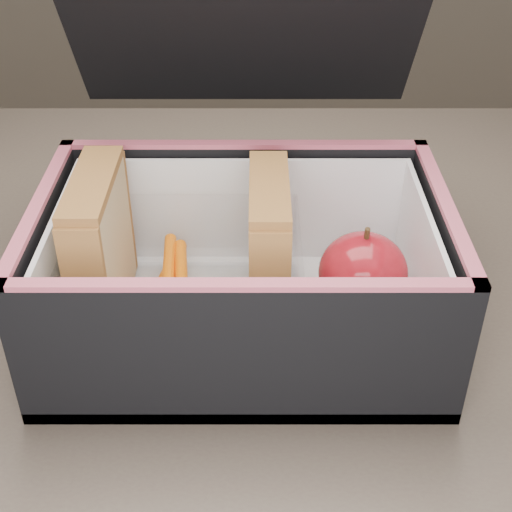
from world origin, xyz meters
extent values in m
cube|color=brown|center=(0.00, 0.00, 0.73)|extent=(1.20, 0.80, 0.03)
cube|color=black|center=(-0.04, 0.11, 0.94)|extent=(0.29, 0.11, 0.16)
cube|color=#D4B181|center=(-0.16, -0.04, 0.82)|extent=(0.01, 0.10, 0.11)
cube|color=#D16A77|center=(-0.15, -0.04, 0.82)|extent=(0.01, 0.10, 0.10)
cube|color=#D4B181|center=(-0.14, -0.04, 0.82)|extent=(0.01, 0.10, 0.11)
cube|color=brown|center=(-0.15, -0.04, 0.88)|extent=(0.03, 0.11, 0.01)
cube|color=#D4B181|center=(-0.03, -0.04, 0.82)|extent=(0.01, 0.10, 0.11)
cube|color=#D16A77|center=(-0.02, -0.04, 0.82)|extent=(0.01, 0.10, 0.10)
cube|color=#D4B181|center=(-0.01, -0.04, 0.82)|extent=(0.01, 0.10, 0.11)
cube|color=brown|center=(-0.02, -0.04, 0.88)|extent=(0.03, 0.10, 0.01)
cylinder|color=orange|center=(-0.10, -0.01, 0.77)|extent=(0.01, 0.08, 0.01)
cylinder|color=orange|center=(-0.10, -0.03, 0.78)|extent=(0.02, 0.08, 0.01)
cylinder|color=orange|center=(-0.10, -0.02, 0.80)|extent=(0.01, 0.08, 0.01)
cylinder|color=orange|center=(-0.08, -0.07, 0.77)|extent=(0.01, 0.08, 0.01)
cylinder|color=orange|center=(-0.10, -0.01, 0.78)|extent=(0.03, 0.08, 0.01)
cylinder|color=orange|center=(-0.09, -0.03, 0.80)|extent=(0.02, 0.08, 0.01)
cube|color=white|center=(0.05, -0.04, 0.77)|extent=(0.08, 0.08, 0.01)
ellipsoid|color=maroon|center=(0.05, -0.04, 0.80)|extent=(0.08, 0.08, 0.06)
cylinder|color=#412E17|center=(0.05, -0.04, 0.84)|extent=(0.00, 0.01, 0.01)
camera|label=1|loc=(-0.03, -0.48, 1.13)|focal=50.00mm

